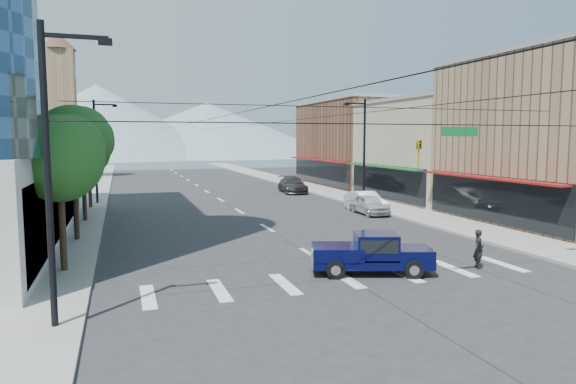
% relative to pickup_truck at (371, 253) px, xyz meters
% --- Properties ---
extents(ground, '(160.00, 160.00, 0.00)m').
position_rel_pickup_truck_xyz_m(ground, '(-1.16, -1.93, -0.90)').
color(ground, '#28282B').
rests_on(ground, ground).
extents(sidewalk_left, '(4.00, 120.00, 0.15)m').
position_rel_pickup_truck_xyz_m(sidewalk_left, '(-13.16, 38.07, -0.82)').
color(sidewalk_left, gray).
rests_on(sidewalk_left, ground).
extents(sidewalk_right, '(4.00, 120.00, 0.15)m').
position_rel_pickup_truck_xyz_m(sidewalk_right, '(10.84, 38.07, -0.82)').
color(sidewalk_right, gray).
rests_on(sidewalk_right, ground).
extents(shop_near, '(12.00, 14.00, 11.00)m').
position_rel_pickup_truck_xyz_m(shop_near, '(18.84, 8.07, 4.60)').
color(shop_near, '#8C6B4C').
rests_on(shop_near, ground).
extents(shop_mid, '(12.00, 14.00, 9.00)m').
position_rel_pickup_truck_xyz_m(shop_mid, '(18.84, 22.07, 3.60)').
color(shop_mid, tan).
rests_on(shop_mid, ground).
extents(shop_far, '(12.00, 18.00, 10.00)m').
position_rel_pickup_truck_xyz_m(shop_far, '(18.84, 38.07, 4.10)').
color(shop_far, brown).
rests_on(shop_far, ground).
extents(clock_tower, '(4.80, 4.80, 20.40)m').
position_rel_pickup_truck_xyz_m(clock_tower, '(-17.66, 60.07, 9.74)').
color(clock_tower, '#8C6B4C').
rests_on(clock_tower, ground).
extents(mountain_left, '(80.00, 80.00, 22.00)m').
position_rel_pickup_truck_xyz_m(mountain_left, '(-16.16, 148.07, 10.10)').
color(mountain_left, gray).
rests_on(mountain_left, ground).
extents(mountain_right, '(90.00, 90.00, 18.00)m').
position_rel_pickup_truck_xyz_m(mountain_right, '(18.84, 158.07, 8.10)').
color(mountain_right, gray).
rests_on(mountain_right, ground).
extents(tree_near, '(3.65, 3.64, 6.71)m').
position_rel_pickup_truck_xyz_m(tree_near, '(-12.23, 4.16, 4.09)').
color(tree_near, black).
rests_on(tree_near, ground).
extents(tree_midnear, '(4.09, 4.09, 7.52)m').
position_rel_pickup_truck_xyz_m(tree_midnear, '(-12.23, 11.16, 4.69)').
color(tree_midnear, black).
rests_on(tree_midnear, ground).
extents(tree_midfar, '(3.65, 3.64, 6.71)m').
position_rel_pickup_truck_xyz_m(tree_midfar, '(-12.23, 18.16, 4.09)').
color(tree_midfar, black).
rests_on(tree_midfar, ground).
extents(tree_far, '(4.09, 4.09, 7.52)m').
position_rel_pickup_truck_xyz_m(tree_far, '(-12.23, 25.16, 4.69)').
color(tree_far, black).
rests_on(tree_far, ground).
extents(signal_rig, '(21.80, 0.20, 9.00)m').
position_rel_pickup_truck_xyz_m(signal_rig, '(-0.96, -2.93, 3.74)').
color(signal_rig, black).
rests_on(signal_rig, ground).
extents(lamp_pole_nw, '(2.00, 0.25, 9.00)m').
position_rel_pickup_truck_xyz_m(lamp_pole_nw, '(-11.82, 28.07, 4.04)').
color(lamp_pole_nw, black).
rests_on(lamp_pole_nw, ground).
extents(lamp_pole_ne, '(2.00, 0.25, 9.00)m').
position_rel_pickup_truck_xyz_m(lamp_pole_ne, '(9.51, 20.07, 4.04)').
color(lamp_pole_ne, black).
rests_on(lamp_pole_ne, ground).
extents(pickup_truck, '(5.39, 3.29, 1.73)m').
position_rel_pickup_truck_xyz_m(pickup_truck, '(0.00, 0.00, 0.00)').
color(pickup_truck, '#070936').
rests_on(pickup_truck, ground).
extents(pedestrian, '(0.60, 0.73, 1.73)m').
position_rel_pickup_truck_xyz_m(pedestrian, '(4.91, -0.68, -0.03)').
color(pedestrian, black).
rests_on(pedestrian, ground).
extents(parked_car_near, '(1.84, 4.38, 1.48)m').
position_rel_pickup_truck_xyz_m(parked_car_near, '(7.83, 15.47, -0.16)').
color(parked_car_near, silver).
rests_on(parked_car_near, ground).
extents(parked_car_mid, '(1.75, 4.80, 1.57)m').
position_rel_pickup_truck_xyz_m(parked_car_mid, '(8.22, 16.79, -0.11)').
color(parked_car_mid, white).
rests_on(parked_car_mid, ground).
extents(parked_car_far, '(2.88, 5.92, 1.66)m').
position_rel_pickup_truck_xyz_m(parked_car_far, '(7.28, 31.99, -0.07)').
color(parked_car_far, '#2C2C2E').
rests_on(parked_car_far, ground).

